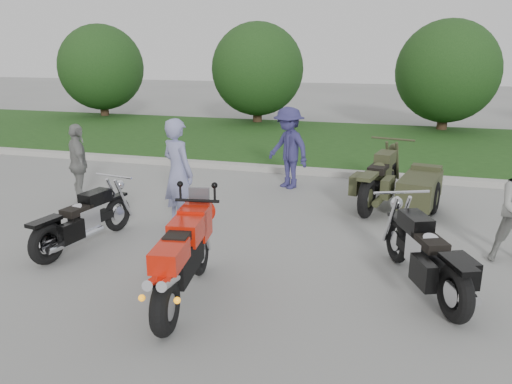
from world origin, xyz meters
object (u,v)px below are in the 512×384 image
(sportbike_red, at_px, (183,256))
(cruiser_left, at_px, (81,222))
(person_denim, at_px, (288,148))
(cruiser_right, at_px, (427,258))
(person_back, at_px, (79,164))
(cruiser_sidecar, at_px, (402,186))
(person_stripe, at_px, (178,173))

(sportbike_red, xyz_separation_m, cruiser_left, (-2.23, 1.15, -0.19))
(person_denim, bearing_deg, cruiser_right, -22.64)
(person_back, bearing_deg, cruiser_left, 170.16)
(sportbike_red, bearing_deg, cruiser_left, 144.29)
(cruiser_right, height_order, cruiser_sidecar, cruiser_sidecar)
(cruiser_left, distance_m, person_stripe, 1.79)
(sportbike_red, height_order, cruiser_left, sportbike_red)
(cruiser_sidecar, bearing_deg, person_stripe, -140.17)
(sportbike_red, height_order, person_denim, person_denim)
(cruiser_left, relative_size, cruiser_right, 0.96)
(cruiser_right, xyz_separation_m, cruiser_sidecar, (-0.33, 3.41, 0.01))
(cruiser_left, xyz_separation_m, cruiser_sidecar, (4.70, 3.39, 0.05))
(sportbike_red, relative_size, cruiser_sidecar, 0.84)
(cruiser_left, relative_size, person_denim, 1.18)
(sportbike_red, distance_m, cruiser_right, 3.03)
(cruiser_right, distance_m, person_back, 6.79)
(cruiser_left, relative_size, person_stripe, 1.12)
(cruiser_right, bearing_deg, person_back, 139.11)
(sportbike_red, height_order, cruiser_sidecar, sportbike_red)
(sportbike_red, height_order, person_stripe, person_stripe)
(cruiser_left, distance_m, person_back, 2.51)
(person_stripe, relative_size, person_back, 1.18)
(cruiser_right, relative_size, person_denim, 1.23)
(cruiser_right, bearing_deg, person_denim, 99.27)
(cruiser_right, height_order, person_denim, person_denim)
(cruiser_left, height_order, cruiser_sidecar, cruiser_sidecar)
(sportbike_red, relative_size, cruiser_right, 0.99)
(cruiser_sidecar, distance_m, person_stripe, 4.23)
(sportbike_red, distance_m, cruiser_left, 2.51)
(cruiser_sidecar, distance_m, person_denim, 2.64)
(person_denim, xyz_separation_m, person_back, (-3.70, -2.28, -0.10))
(cruiser_left, xyz_separation_m, person_stripe, (1.01, 1.38, 0.52))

